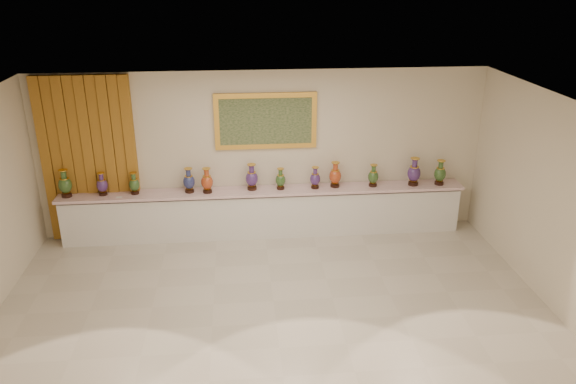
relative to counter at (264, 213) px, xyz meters
name	(u,v)px	position (x,y,z in m)	size (l,w,h in m)	color
ground	(273,301)	(0.00, -2.27, -0.44)	(8.00, 8.00, 0.00)	beige
room	(118,154)	(-2.54, 0.17, 1.16)	(8.00, 8.00, 8.00)	beige
counter	(264,213)	(0.00, 0.00, 0.00)	(7.28, 0.48, 0.90)	white
vase_0	(65,185)	(-3.45, -0.02, 0.69)	(0.26, 0.26, 0.50)	black
vase_1	(102,185)	(-2.83, 0.00, 0.65)	(0.20, 0.20, 0.41)	black
vase_2	(134,184)	(-2.28, 0.00, 0.64)	(0.24, 0.24, 0.40)	black
vase_3	(189,181)	(-1.33, -0.01, 0.67)	(0.25, 0.25, 0.45)	black
vase_4	(207,182)	(-1.01, -0.06, 0.67)	(0.23, 0.23, 0.46)	black
vase_5	(252,178)	(-0.22, 0.02, 0.68)	(0.29, 0.29, 0.48)	black
vase_6	(281,180)	(0.30, -0.01, 0.64)	(0.18, 0.18, 0.39)	black
vase_7	(315,179)	(0.92, -0.02, 0.64)	(0.20, 0.20, 0.40)	black
vase_8	(335,176)	(1.29, 0.01, 0.67)	(0.22, 0.22, 0.47)	black
vase_9	(373,177)	(1.99, -0.02, 0.65)	(0.21, 0.21, 0.41)	black
vase_10	(414,173)	(2.74, -0.04, 0.70)	(0.31, 0.31, 0.52)	black
vase_11	(440,174)	(3.23, -0.05, 0.67)	(0.22, 0.22, 0.47)	black
label_card	(119,197)	(-2.54, -0.14, 0.47)	(0.10, 0.06, 0.00)	white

